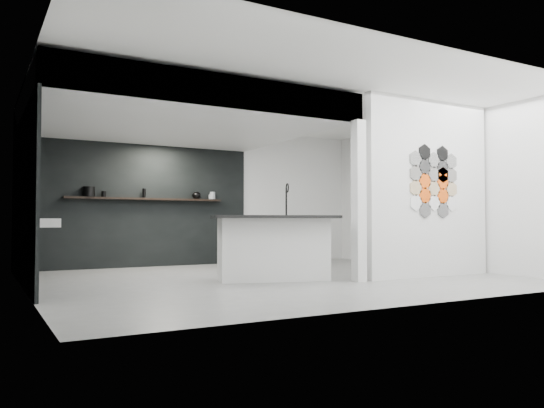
{
  "coord_description": "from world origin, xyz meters",
  "views": [
    {
      "loc": [
        -4.05,
        -7.1,
        0.87
      ],
      "look_at": [
        0.1,
        0.3,
        1.15
      ],
      "focal_mm": 35.0,
      "sensor_mm": 36.0,
      "label": 1
    }
  ],
  "objects_px": {
    "utensil_cup": "(104,194)",
    "bottle_dark": "(144,193)",
    "kitchen_island": "(273,247)",
    "glass_bowl": "(212,197)",
    "stockpot": "(89,192)",
    "wall_basin": "(43,223)",
    "kettle": "(196,195)",
    "partition_panel": "(429,188)",
    "glass_vase": "(213,196)"
  },
  "relations": [
    {
      "from": "utensil_cup",
      "to": "bottle_dark",
      "type": "bearing_deg",
      "value": 0.0
    },
    {
      "from": "kitchen_island",
      "to": "glass_bowl",
      "type": "distance_m",
      "value": 3.26
    },
    {
      "from": "kitchen_island",
      "to": "stockpot",
      "type": "bearing_deg",
      "value": 140.24
    },
    {
      "from": "stockpot",
      "to": "glass_bowl",
      "type": "distance_m",
      "value": 2.4
    },
    {
      "from": "wall_basin",
      "to": "kitchen_island",
      "type": "distance_m",
      "value": 3.25
    },
    {
      "from": "kettle",
      "to": "glass_bowl",
      "type": "xyz_separation_m",
      "value": [
        0.33,
        0.0,
        -0.03
      ]
    },
    {
      "from": "stockpot",
      "to": "bottle_dark",
      "type": "height_order",
      "value": "stockpot"
    },
    {
      "from": "kitchen_island",
      "to": "utensil_cup",
      "type": "distance_m",
      "value": 3.72
    },
    {
      "from": "partition_panel",
      "to": "utensil_cup",
      "type": "height_order",
      "value": "partition_panel"
    },
    {
      "from": "wall_basin",
      "to": "kettle",
      "type": "relative_size",
      "value": 3.44
    },
    {
      "from": "kettle",
      "to": "utensil_cup",
      "type": "height_order",
      "value": "kettle"
    },
    {
      "from": "partition_panel",
      "to": "glass_bowl",
      "type": "bearing_deg",
      "value": 118.38
    },
    {
      "from": "kitchen_island",
      "to": "glass_vase",
      "type": "xyz_separation_m",
      "value": [
        0.34,
        3.12,
        0.9
      ]
    },
    {
      "from": "stockpot",
      "to": "kettle",
      "type": "height_order",
      "value": "stockpot"
    },
    {
      "from": "stockpot",
      "to": "bottle_dark",
      "type": "distance_m",
      "value": 1.01
    },
    {
      "from": "partition_panel",
      "to": "glass_vase",
      "type": "relative_size",
      "value": 18.81
    },
    {
      "from": "bottle_dark",
      "to": "wall_basin",
      "type": "bearing_deg",
      "value": -133.89
    },
    {
      "from": "glass_vase",
      "to": "bottle_dark",
      "type": "xyz_separation_m",
      "value": [
        -1.4,
        0.0,
        0.01
      ]
    },
    {
      "from": "wall_basin",
      "to": "stockpot",
      "type": "height_order",
      "value": "stockpot"
    },
    {
      "from": "wall_basin",
      "to": "utensil_cup",
      "type": "xyz_separation_m",
      "value": [
        1.24,
        2.07,
        0.52
      ]
    },
    {
      "from": "kettle",
      "to": "glass_bowl",
      "type": "bearing_deg",
      "value": -7.71
    },
    {
      "from": "glass_vase",
      "to": "utensil_cup",
      "type": "relative_size",
      "value": 1.42
    },
    {
      "from": "stockpot",
      "to": "partition_panel",
      "type": "bearing_deg",
      "value": -40.71
    },
    {
      "from": "glass_vase",
      "to": "utensil_cup",
      "type": "xyz_separation_m",
      "value": [
        -2.15,
        0.0,
        -0.02
      ]
    },
    {
      "from": "stockpot",
      "to": "glass_bowl",
      "type": "bearing_deg",
      "value": 0.0
    },
    {
      "from": "kitchen_island",
      "to": "kettle",
      "type": "relative_size",
      "value": 11.26
    },
    {
      "from": "stockpot",
      "to": "glass_vase",
      "type": "relative_size",
      "value": 1.46
    },
    {
      "from": "kettle",
      "to": "utensil_cup",
      "type": "xyz_separation_m",
      "value": [
        -1.81,
        0.0,
        -0.02
      ]
    },
    {
      "from": "kettle",
      "to": "glass_vase",
      "type": "bearing_deg",
      "value": -7.71
    },
    {
      "from": "kitchen_island",
      "to": "utensil_cup",
      "type": "height_order",
      "value": "kitchen_island"
    },
    {
      "from": "glass_bowl",
      "to": "bottle_dark",
      "type": "distance_m",
      "value": 1.39
    },
    {
      "from": "wall_basin",
      "to": "kitchen_island",
      "type": "bearing_deg",
      "value": -19.04
    },
    {
      "from": "partition_panel",
      "to": "stockpot",
      "type": "distance_m",
      "value": 5.93
    },
    {
      "from": "wall_basin",
      "to": "glass_vase",
      "type": "bearing_deg",
      "value": 31.35
    },
    {
      "from": "wall_basin",
      "to": "utensil_cup",
      "type": "bearing_deg",
      "value": 59.07
    },
    {
      "from": "kitchen_island",
      "to": "utensil_cup",
      "type": "relative_size",
      "value": 18.67
    },
    {
      "from": "wall_basin",
      "to": "kitchen_island",
      "type": "xyz_separation_m",
      "value": [
        3.05,
        -1.05,
        -0.36
      ]
    },
    {
      "from": "partition_panel",
      "to": "wall_basin",
      "type": "xyz_separation_m",
      "value": [
        -5.46,
        1.8,
        -0.55
      ]
    },
    {
      "from": "partition_panel",
      "to": "utensil_cup",
      "type": "relative_size",
      "value": 26.63
    },
    {
      "from": "stockpot",
      "to": "kettle",
      "type": "bearing_deg",
      "value": 0.0
    },
    {
      "from": "wall_basin",
      "to": "glass_vase",
      "type": "distance_m",
      "value": 4.01
    },
    {
      "from": "stockpot",
      "to": "glass_vase",
      "type": "height_order",
      "value": "stockpot"
    },
    {
      "from": "glass_vase",
      "to": "utensil_cup",
      "type": "distance_m",
      "value": 2.15
    },
    {
      "from": "glass_bowl",
      "to": "kitchen_island",
      "type": "bearing_deg",
      "value": -95.89
    },
    {
      "from": "kettle",
      "to": "glass_vase",
      "type": "distance_m",
      "value": 0.35
    },
    {
      "from": "wall_basin",
      "to": "glass_vase",
      "type": "relative_size",
      "value": 4.03
    },
    {
      "from": "glass_vase",
      "to": "kettle",
      "type": "bearing_deg",
      "value": 180.0
    },
    {
      "from": "stockpot",
      "to": "glass_vase",
      "type": "bearing_deg",
      "value": 0.0
    },
    {
      "from": "partition_panel",
      "to": "glass_bowl",
      "type": "distance_m",
      "value": 4.39
    },
    {
      "from": "stockpot",
      "to": "bottle_dark",
      "type": "bearing_deg",
      "value": 0.0
    }
  ]
}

